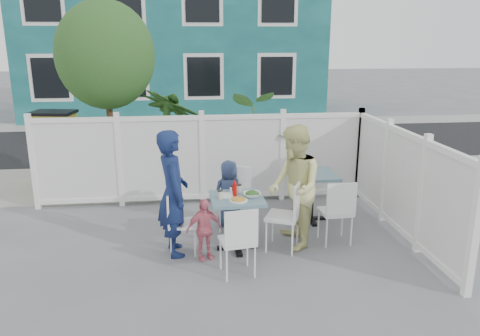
{
  "coord_description": "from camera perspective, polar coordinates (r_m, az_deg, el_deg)",
  "views": [
    {
      "loc": [
        -0.17,
        -5.71,
        2.89
      ],
      "look_at": [
        0.59,
        0.77,
        1.08
      ],
      "focal_mm": 35.0,
      "sensor_mm": 36.0,
      "label": 1
    }
  ],
  "objects": [
    {
      "name": "potted_shrub_a",
      "position": [
        9.01,
        -8.24,
        3.21
      ],
      "size": [
        1.57,
        1.57,
        1.99
      ],
      "primitive_type": "imported",
      "rotation": [
        0.0,
        0.0,
        2.43
      ],
      "color": "#2A4B1F",
      "rests_on": "ground"
    },
    {
      "name": "tree",
      "position": [
        9.12,
        -16.1,
        13.04
      ],
      "size": [
        1.8,
        1.62,
        3.59
      ],
      "color": "#382316",
      "rests_on": "ground"
    },
    {
      "name": "chair_left",
      "position": [
        6.51,
        -7.67,
        -6.05
      ],
      "size": [
        0.4,
        0.41,
        0.88
      ],
      "rotation": [
        0.0,
        0.0,
        -1.6
      ],
      "color": "white",
      "rests_on": "ground"
    },
    {
      "name": "man",
      "position": [
        6.39,
        -8.18,
        -3.06
      ],
      "size": [
        0.53,
        0.7,
        1.74
      ],
      "primitive_type": "imported",
      "rotation": [
        0.0,
        0.0,
        1.76
      ],
      "color": "#14214F",
      "rests_on": "ground"
    },
    {
      "name": "chair_back",
      "position": [
        7.29,
        -0.53,
        -3.09
      ],
      "size": [
        0.55,
        0.54,
        0.97
      ],
      "rotation": [
        0.0,
        0.0,
        2.82
      ],
      "color": "white",
      "rests_on": "ground"
    },
    {
      "name": "plate_side",
      "position": [
        6.53,
        -1.81,
        -3.34
      ],
      "size": [
        0.23,
        0.23,
        0.02
      ],
      "primitive_type": "cylinder",
      "color": "white",
      "rests_on": "main_table"
    },
    {
      "name": "ketchup_bottle",
      "position": [
        6.49,
        -0.66,
        -2.65
      ],
      "size": [
        0.06,
        0.06,
        0.19
      ],
      "primitive_type": "cylinder",
      "color": "#C40905",
      "rests_on": "main_table"
    },
    {
      "name": "plate_main",
      "position": [
        6.33,
        -0.21,
        -3.96
      ],
      "size": [
        0.26,
        0.26,
        0.02
      ],
      "primitive_type": "cylinder",
      "color": "white",
      "rests_on": "main_table"
    },
    {
      "name": "chair_right",
      "position": [
        6.55,
        5.98,
        -5.21
      ],
      "size": [
        0.58,
        0.59,
        1.0
      ],
      "rotation": [
        0.0,
        0.0,
        1.15
      ],
      "color": "white",
      "rests_on": "ground"
    },
    {
      "name": "fence_back",
      "position": [
        8.38,
        -4.6,
        0.9
      ],
      "size": [
        5.86,
        0.08,
        1.6
      ],
      "color": "white",
      "rests_on": "ground"
    },
    {
      "name": "boy",
      "position": [
        7.41,
        -1.33,
        -3.07
      ],
      "size": [
        0.58,
        0.44,
        1.06
      ],
      "primitive_type": "imported",
      "rotation": [
        0.0,
        0.0,
        3.35
      ],
      "color": "navy",
      "rests_on": "ground"
    },
    {
      "name": "fence_right",
      "position": [
        7.37,
        19.17,
        -1.99
      ],
      "size": [
        0.08,
        3.66,
        1.6
      ],
      "rotation": [
        0.0,
        0.0,
        1.57
      ],
      "color": "white",
      "rests_on": "ground"
    },
    {
      "name": "pepper_shaker",
      "position": [
        6.72,
        -1.05,
        -2.52
      ],
      "size": [
        0.03,
        0.03,
        0.07
      ],
      "primitive_type": "cylinder",
      "color": "black",
      "rests_on": "main_table"
    },
    {
      "name": "street",
      "position": [
        13.52,
        -5.79,
        3.09
      ],
      "size": [
        24.0,
        5.0,
        0.01
      ],
      "primitive_type": "cube",
      "color": "black",
      "rests_on": "ground"
    },
    {
      "name": "building",
      "position": [
        19.71,
        -7.92,
        15.68
      ],
      "size": [
        11.0,
        6.0,
        6.0
      ],
      "color": "#174F52",
      "rests_on": "ground"
    },
    {
      "name": "spare_table",
      "position": [
        7.65,
        8.74,
        -1.94
      ],
      "size": [
        0.76,
        0.76,
        0.8
      ],
      "rotation": [
        0.0,
        0.0,
        0.0
      ],
      "color": "slate",
      "rests_on": "ground"
    },
    {
      "name": "chair_spare",
      "position": [
        6.84,
        11.85,
        -4.77
      ],
      "size": [
        0.46,
        0.44,
        0.96
      ],
      "rotation": [
        0.0,
        0.0,
        0.05
      ],
      "color": "white",
      "rests_on": "ground"
    },
    {
      "name": "main_table",
      "position": [
        6.53,
        -0.36,
        -5.03
      ],
      "size": [
        0.75,
        0.75,
        0.77
      ],
      "rotation": [
        0.0,
        0.0,
        0.02
      ],
      "color": "slate",
      "rests_on": "ground"
    },
    {
      "name": "far_sidewalk",
      "position": [
        16.56,
        -6.0,
        5.38
      ],
      "size": [
        24.0,
        1.6,
        0.01
      ],
      "primitive_type": "cube",
      "color": "gray",
      "rests_on": "ground"
    },
    {
      "name": "woman",
      "position": [
        6.59,
        6.62,
        -2.37
      ],
      "size": [
        0.68,
        0.87,
        1.76
      ],
      "primitive_type": "imported",
      "rotation": [
        0.0,
        0.0,
        -1.55
      ],
      "color": "#D2D23C",
      "rests_on": "ground"
    },
    {
      "name": "near_sidewalk",
      "position": [
        9.94,
        -5.39,
        -1.45
      ],
      "size": [
        24.0,
        2.6,
        0.01
      ],
      "primitive_type": "cube",
      "color": "gray",
      "rests_on": "ground"
    },
    {
      "name": "chair_near",
      "position": [
        5.81,
        -0.12,
        -8.41
      ],
      "size": [
        0.47,
        0.46,
        0.92
      ],
      "rotation": [
        0.0,
        0.0,
        0.15
      ],
      "color": "white",
      "rests_on": "ground"
    },
    {
      "name": "coffee_cup_a",
      "position": [
        6.4,
        -2.45,
        -3.29
      ],
      "size": [
        0.07,
        0.07,
        0.11
      ],
      "primitive_type": "cylinder",
      "color": "beige",
      "rests_on": "main_table"
    },
    {
      "name": "salt_shaker",
      "position": [
        6.67,
        -1.13,
        -2.69
      ],
      "size": [
        0.03,
        0.03,
        0.07
      ],
      "primitive_type": "cylinder",
      "color": "white",
      "rests_on": "main_table"
    },
    {
      "name": "potted_shrub_b",
      "position": [
        9.06,
        3.15,
        2.9
      ],
      "size": [
        1.86,
        1.68,
        1.84
      ],
      "primitive_type": "imported",
      "rotation": [
        0.0,
        0.0,
        2.98
      ],
      "color": "#2A4B1F",
      "rests_on": "ground"
    },
    {
      "name": "utility_cabinet",
      "position": [
        10.3,
        -21.47,
        2.21
      ],
      "size": [
        0.85,
        0.67,
        1.43
      ],
      "primitive_type": "cube",
      "rotation": [
        0.0,
        0.0,
        -0.17
      ],
      "color": "gold",
      "rests_on": "ground"
    },
    {
      "name": "toddler",
      "position": [
        6.33,
        -4.42,
        -7.45
      ],
      "size": [
        0.54,
        0.35,
        0.85
      ],
      "primitive_type": "imported",
      "rotation": [
        0.0,
        0.0,
        0.32
      ],
      "color": "#DD6C7F",
      "rests_on": "ground"
    },
    {
      "name": "ground",
      "position": [
        6.4,
        -4.5,
        -11.39
      ],
      "size": [
        80.0,
        80.0,
        0.0
      ],
      "primitive_type": "plane",
      "color": "slate"
    },
    {
      "name": "coffee_cup_b",
      "position": [
        6.65,
        -0.11,
        -2.56
      ],
      "size": [
        0.07,
        0.07,
        0.11
      ],
      "primitive_type": "cylinder",
      "color": "beige",
      "rests_on": "main_table"
    },
    {
      "name": "salad_bowl",
      "position": [
        6.48,
        1.49,
        -3.28
      ],
      "size": [
        0.25,
        0.25,
        0.06
      ],
      "primitive_type": "imported",
      "color": "white",
      "rests_on": "main_table"
    }
  ]
}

